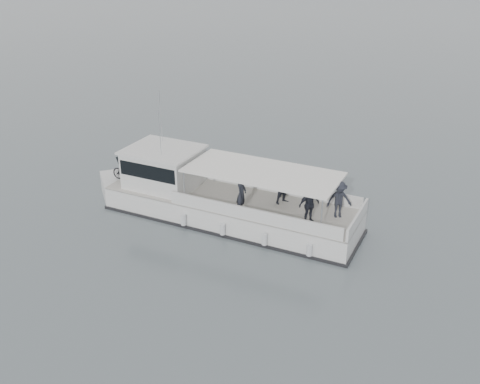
% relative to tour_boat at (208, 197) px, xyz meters
% --- Properties ---
extents(ground, '(1400.00, 1400.00, 0.00)m').
position_rel_tour_boat_xyz_m(ground, '(2.38, 0.15, -0.98)').
color(ground, '#566165').
rests_on(ground, ground).
extents(tour_boat, '(14.36, 4.47, 5.98)m').
position_rel_tour_boat_xyz_m(tour_boat, '(0.00, 0.00, 0.00)').
color(tour_boat, white).
rests_on(tour_boat, ground).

